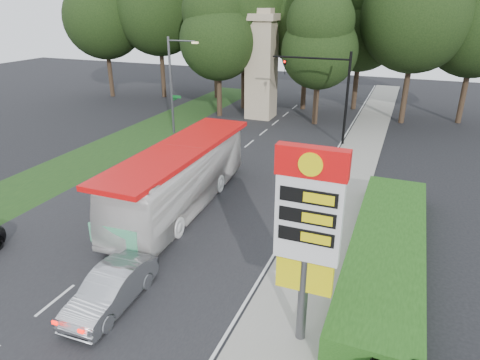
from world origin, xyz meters
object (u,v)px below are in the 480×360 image
at_px(gas_station_pylon, 308,223).
at_px(streetlight_signs, 173,82).
at_px(monument, 262,64).
at_px(sedan_silver, 111,289).
at_px(traffic_signal_mast, 331,85).
at_px(transit_bus, 181,177).

bearing_deg(gas_station_pylon, streetlight_signs, 128.96).
bearing_deg(monument, sedan_silver, -81.70).
xyz_separation_m(gas_station_pylon, traffic_signal_mast, (-3.52, 22.00, 0.22)).
bearing_deg(streetlight_signs, monument, 58.03).
xyz_separation_m(gas_station_pylon, monument, (-11.20, 28.01, 0.66)).
xyz_separation_m(traffic_signal_mast, sedan_silver, (-3.46, -22.89, -3.95)).
bearing_deg(transit_bus, monument, 93.37).
bearing_deg(sedan_silver, monument, 96.10).
bearing_deg(traffic_signal_mast, streetlight_signs, -171.08).
relative_size(monument, transit_bus, 0.81).
relative_size(traffic_signal_mast, streetlight_signs, 0.90).
bearing_deg(sedan_silver, gas_station_pylon, 5.03).
relative_size(gas_station_pylon, transit_bus, 0.56).
xyz_separation_m(traffic_signal_mast, streetlight_signs, (-12.67, -1.99, -0.23)).
distance_m(transit_bus, sedan_silver, 8.74).
bearing_deg(monument, transit_bus, -83.01).
xyz_separation_m(monument, transit_bus, (2.50, -20.38, -3.39)).
distance_m(gas_station_pylon, streetlight_signs, 25.74).
xyz_separation_m(streetlight_signs, transit_bus, (7.49, -12.39, -2.72)).
relative_size(traffic_signal_mast, transit_bus, 0.58).
height_order(gas_station_pylon, transit_bus, gas_station_pylon).
height_order(gas_station_pylon, sedan_silver, gas_station_pylon).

